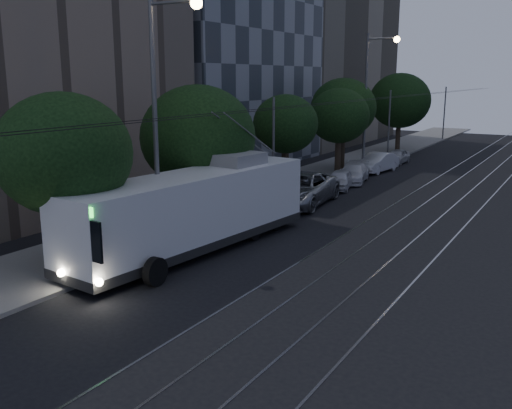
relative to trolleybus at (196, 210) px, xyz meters
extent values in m
plane|color=black|center=(4.10, -1.30, -1.73)|extent=(120.00, 120.00, 0.00)
cube|color=slate|center=(-3.40, 18.70, -1.66)|extent=(5.00, 90.00, 0.15)
cube|color=gray|center=(4.38, 18.70, -1.73)|extent=(0.08, 90.00, 0.02)
cube|color=gray|center=(5.82, 18.70, -1.73)|extent=(0.08, 90.00, 0.02)
cube|color=gray|center=(7.38, 18.70, -1.73)|extent=(0.08, 90.00, 0.02)
cube|color=gray|center=(8.82, 18.70, -1.73)|extent=(0.08, 90.00, 0.02)
cylinder|color=black|center=(0.25, 18.70, 3.87)|extent=(0.02, 90.00, 0.02)
cylinder|color=black|center=(0.95, 18.70, 3.87)|extent=(0.02, 90.00, 0.02)
cylinder|color=slate|center=(-1.20, 8.70, 1.27)|extent=(0.14, 0.14, 6.00)
cylinder|color=slate|center=(-1.20, 28.70, 1.27)|extent=(0.14, 0.14, 6.00)
cylinder|color=slate|center=(-1.20, 48.70, 1.27)|extent=(0.14, 0.14, 6.00)
cube|color=#323840|center=(-14.90, 20.70, 11.27)|extent=(14.00, 18.00, 26.00)
cube|color=silver|center=(0.00, -0.17, 0.07)|extent=(3.78, 12.39, 2.89)
cube|color=black|center=(0.00, -0.17, -1.23)|extent=(3.82, 12.43, 0.36)
cube|color=black|center=(0.00, 0.34, 0.20)|extent=(3.59, 9.86, 1.07)
cube|color=black|center=(0.00, -6.23, 0.35)|extent=(2.29, 0.30, 1.32)
cube|color=black|center=(0.00, 5.90, 0.30)|extent=(2.09, 0.29, 1.02)
cube|color=#27EF42|center=(0.00, -6.23, 1.26)|extent=(1.62, 0.22, 0.33)
cube|color=gray|center=(0.00, 2.88, 1.77)|extent=(2.40, 2.44, 0.51)
sphere|color=white|center=(-0.86, -6.28, -0.97)|extent=(0.26, 0.26, 0.26)
sphere|color=white|center=(0.86, -6.28, -0.97)|extent=(0.26, 0.26, 0.26)
cylinder|color=slate|center=(-0.30, 3.94, 2.74)|extent=(0.06, 4.60, 2.30)
cylinder|color=slate|center=(0.30, 3.94, 2.74)|extent=(0.06, 4.60, 2.30)
cylinder|color=black|center=(-1.25, -4.07, -1.23)|extent=(0.30, 1.02, 1.02)
cylinder|color=black|center=(1.25, -4.07, -1.23)|extent=(0.30, 1.02, 1.02)
cylinder|color=black|center=(-1.25, 2.51, -1.23)|extent=(0.30, 1.02, 1.02)
cylinder|color=black|center=(1.25, 2.51, -1.23)|extent=(0.30, 1.02, 1.02)
cylinder|color=black|center=(-1.25, 4.46, -1.23)|extent=(0.30, 1.02, 1.02)
cylinder|color=black|center=(1.25, 4.46, -1.23)|extent=(0.30, 1.02, 1.02)
imported|color=#919498|center=(-0.20, 9.99, -0.84)|extent=(3.56, 6.67, 1.78)
imported|color=silver|center=(-0.04, 15.47, -1.12)|extent=(2.14, 3.82, 1.23)
imported|color=silver|center=(-0.20, 18.20, -1.10)|extent=(2.62, 4.63, 1.26)
imported|color=silver|center=(-0.20, 23.20, -1.01)|extent=(2.15, 4.57, 1.45)
imported|color=#ADADB1|center=(-0.20, 28.20, -1.13)|extent=(1.43, 3.53, 1.20)
cylinder|color=#2F231A|center=(-2.40, -4.51, -0.46)|extent=(0.44, 0.44, 2.56)
ellipsoid|color=black|center=(-2.40, -4.51, 2.65)|extent=(4.86, 4.86, 4.37)
cylinder|color=#2F231A|center=(-2.40, 3.49, -0.62)|extent=(0.44, 0.44, 2.23)
ellipsoid|color=black|center=(-2.40, 3.49, 2.54)|extent=(5.45, 5.45, 4.91)
cylinder|color=#2F231A|center=(-2.40, 12.37, -0.33)|extent=(0.44, 0.44, 2.80)
ellipsoid|color=black|center=(-2.40, 12.37, 2.55)|extent=(3.94, 3.94, 3.55)
cylinder|color=#2F231A|center=(-2.40, 20.70, -0.41)|extent=(0.44, 0.44, 2.65)
ellipsoid|color=black|center=(-2.40, 20.70, 2.57)|extent=(4.41, 4.41, 3.97)
cylinder|color=#2F231A|center=(-2.90, 22.70, -0.28)|extent=(0.44, 0.44, 2.90)
ellipsoid|color=black|center=(-2.90, 22.70, 3.03)|extent=(4.97, 4.97, 4.47)
cylinder|color=#2F231A|center=(-2.40, 35.41, -0.36)|extent=(0.44, 0.44, 2.74)
ellipsoid|color=black|center=(-2.40, 35.41, 3.15)|extent=(5.69, 5.69, 5.12)
cylinder|color=slate|center=(-1.16, -0.97, 3.33)|extent=(0.20, 0.20, 10.12)
cylinder|color=slate|center=(-0.05, -0.97, 7.98)|extent=(2.23, 0.12, 0.12)
sphere|color=#F7CB88|center=(0.96, -0.97, 7.88)|extent=(0.44, 0.44, 0.44)
cylinder|color=slate|center=(-1.10, 22.51, 3.33)|extent=(0.20, 0.20, 10.13)
cylinder|color=slate|center=(0.01, 22.51, 8.00)|extent=(2.23, 0.12, 0.12)
sphere|color=#F7CB88|center=(1.03, 22.51, 7.89)|extent=(0.44, 0.44, 0.44)
camera|label=1|loc=(13.71, -18.29, 5.30)|focal=40.00mm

